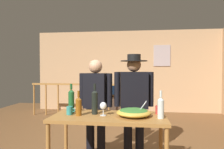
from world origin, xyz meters
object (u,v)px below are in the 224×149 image
object	(u,v)px
flat_screen_tv	(108,90)
person_standing_right	(134,97)
mug_red	(159,110)
salad_bowl	(134,112)
wine_bottle_green	(71,100)
wine_bottle_amber	(79,106)
tv_console	(109,105)
wine_glass	(103,106)
framed_picture	(162,56)
stair_railing	(90,96)
wine_bottle_clear	(161,107)
wine_bottle_dark	(95,101)
person_standing_left	(96,101)
serving_table	(109,122)
mug_teal	(70,110)

from	to	relation	value
flat_screen_tv	person_standing_right	size ratio (longest dim) A/B	0.35
mug_red	flat_screen_tv	bearing A→B (deg)	108.20
salad_bowl	wine_bottle_green	world-z (taller)	wine_bottle_green
wine_bottle_amber	flat_screen_tv	bearing A→B (deg)	92.77
tv_console	wine_glass	xyz separation A→B (m)	(0.49, -3.81, 0.68)
framed_picture	stair_railing	world-z (taller)	framed_picture
wine_bottle_amber	wine_bottle_clear	distance (m)	1.00
flat_screen_tv	wine_bottle_clear	bearing A→B (deg)	-72.82
tv_console	wine_bottle_dark	xyz separation A→B (m)	(0.37, -3.75, 0.72)
wine_bottle_amber	person_standing_right	world-z (taller)	person_standing_right
wine_bottle_clear	person_standing_left	world-z (taller)	person_standing_left
stair_railing	person_standing_right	xyz separation A→B (m)	(1.32, -2.61, 0.35)
serving_table	person_standing_left	distance (m)	0.70
wine_bottle_dark	salad_bowl	bearing A→B (deg)	-6.35
salad_bowl	wine_bottle_dark	xyz separation A→B (m)	(-0.50, 0.06, 0.11)
serving_table	wine_bottle_amber	world-z (taller)	wine_bottle_amber
stair_railing	wine_bottle_green	bearing A→B (deg)	-80.92
salad_bowl	person_standing_right	size ratio (longest dim) A/B	0.27
stair_railing	wine_bottle_green	world-z (taller)	wine_bottle_green
wine_glass	person_standing_left	size ratio (longest dim) A/B	0.11
serving_table	wine_glass	distance (m)	0.21
stair_railing	wine_bottle_green	size ratio (longest dim) A/B	7.06
framed_picture	flat_screen_tv	xyz separation A→B (m)	(-1.66, -0.32, -1.07)
tv_console	salad_bowl	bearing A→B (deg)	-77.17
wine_bottle_dark	mug_red	size ratio (longest dim) A/B	3.52
flat_screen_tv	salad_bowl	bearing A→B (deg)	-77.06
serving_table	salad_bowl	distance (m)	0.34
wine_bottle_green	person_standing_right	size ratio (longest dim) A/B	0.24
flat_screen_tv	mug_teal	xyz separation A→B (m)	(0.06, -3.78, 0.12)
person_standing_left	wine_bottle_dark	bearing A→B (deg)	108.11
stair_railing	salad_bowl	bearing A→B (deg)	-67.62
person_standing_right	salad_bowl	bearing A→B (deg)	83.59
framed_picture	wine_bottle_green	size ratio (longest dim) A/B	1.72
stair_railing	person_standing_right	bearing A→B (deg)	-63.27
serving_table	wine_bottle_amber	xyz separation A→B (m)	(-0.37, -0.05, 0.21)
stair_railing	mug_teal	distance (m)	3.28
wine_glass	person_standing_right	bearing A→B (deg)	59.36
wine_bottle_amber	person_standing_left	xyz separation A→B (m)	(0.08, 0.66, -0.04)
wine_bottle_clear	framed_picture	bearing A→B (deg)	83.48
framed_picture	person_standing_left	bearing A→B (deg)	-111.87
tv_console	wine_bottle_dark	size ratio (longest dim) A/B	2.29
stair_railing	mug_red	xyz separation A→B (m)	(1.64, -3.05, 0.24)
serving_table	mug_red	size ratio (longest dim) A/B	12.66
wine_bottle_clear	person_standing_right	size ratio (longest dim) A/B	0.21
flat_screen_tv	wine_glass	xyz separation A→B (m)	(0.49, -3.78, 0.19)
serving_table	salad_bowl	xyz separation A→B (m)	(0.31, -0.00, 0.14)
wine_bottle_clear	mug_teal	xyz separation A→B (m)	(-1.13, 0.06, -0.08)
stair_railing	mug_red	distance (m)	3.47
wine_bottle_green	mug_red	world-z (taller)	wine_bottle_green
tv_console	mug_teal	size ratio (longest dim) A/B	7.84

